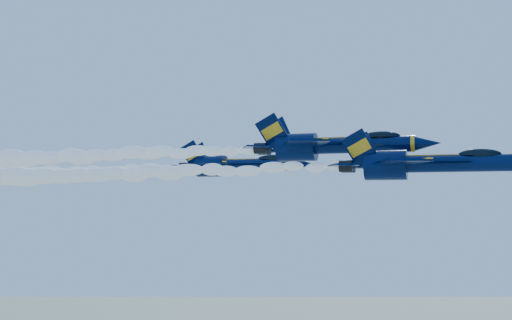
% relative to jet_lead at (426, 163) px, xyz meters
% --- Properties ---
extents(jet_lead, '(18.54, 15.21, 6.89)m').
position_rel_jet_lead_xyz_m(jet_lead, '(0.00, 0.00, 0.00)').
color(jet_lead, '#010D31').
extents(smoke_trail_jet_lead, '(44.21, 2.36, 2.13)m').
position_rel_jet_lead_xyz_m(smoke_trail_jet_lead, '(-30.03, -0.00, -0.48)').
color(smoke_trail_jet_lead, white).
extents(jet_second, '(19.98, 16.39, 7.42)m').
position_rel_jet_lead_xyz_m(jet_second, '(-10.08, 6.42, 2.52)').
color(jet_second, '#010D31').
extents(smoke_trail_jet_second, '(44.21, 2.55, 2.29)m').
position_rel_jet_lead_xyz_m(smoke_trail_jet_second, '(-40.73, 6.42, 2.03)').
color(smoke_trail_jet_second, white).
extents(jet_third, '(17.85, 14.65, 6.63)m').
position_rel_jet_lead_xyz_m(jet_third, '(-24.28, 15.35, 1.14)').
color(jet_third, '#010D31').
extents(smoke_trail_jet_third, '(44.21, 2.28, 2.05)m').
position_rel_jet_lead_xyz_m(smoke_trail_jet_third, '(-54.02, 15.35, 0.67)').
color(smoke_trail_jet_third, white).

